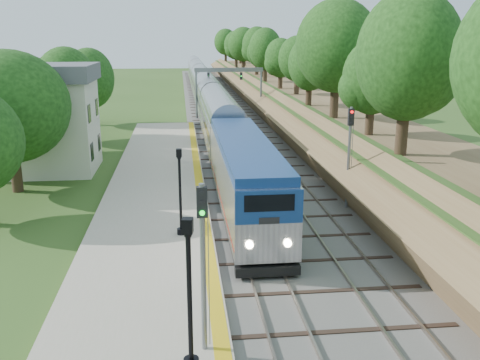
{
  "coord_description": "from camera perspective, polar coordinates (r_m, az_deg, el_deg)",
  "views": [
    {
      "loc": [
        -3.44,
        -10.99,
        10.06
      ],
      "look_at": [
        -0.5,
        15.52,
        2.8
      ],
      "focal_mm": 40.0,
      "sensor_mm": 36.0,
      "label": 1
    }
  ],
  "objects": [
    {
      "name": "signal_platform",
      "position": [
        16.37,
        -3.99,
        -7.51
      ],
      "size": [
        0.32,
        0.25,
        5.47
      ],
      "color": "slate",
      "rests_on": "platform"
    },
    {
      "name": "yellow_stripe",
      "position": [
        28.69,
        -3.79,
        -4.52
      ],
      "size": [
        0.55,
        68.0,
        0.01
      ],
      "primitive_type": "cube",
      "color": "gold",
      "rests_on": "platform"
    },
    {
      "name": "platform",
      "position": [
        28.79,
        -9.48,
        -5.04
      ],
      "size": [
        6.4,
        68.0,
        0.38
      ],
      "primitive_type": "cube",
      "color": "#A79E87",
      "rests_on": "ground"
    },
    {
      "name": "signal_farside",
      "position": [
        31.6,
        11.59,
        3.45
      ],
      "size": [
        0.33,
        0.26,
        5.99
      ],
      "color": "slate",
      "rests_on": "ground"
    },
    {
      "name": "trackbed",
      "position": [
        71.89,
        -1.94,
        7.23
      ],
      "size": [
        9.5,
        170.0,
        0.28
      ],
      "color": "#4C4944",
      "rests_on": "ground"
    },
    {
      "name": "train",
      "position": [
        76.69,
        -3.77,
        9.27
      ],
      "size": [
        2.84,
        113.87,
        4.17
      ],
      "color": "black",
      "rests_on": "trackbed"
    },
    {
      "name": "lamppost_mid",
      "position": [
        15.99,
        -5.38,
        -13.04
      ],
      "size": [
        0.47,
        0.47,
        4.76
      ],
      "color": "black",
      "rests_on": "platform"
    },
    {
      "name": "station_building",
      "position": [
        42.74,
        -20.68,
        6.22
      ],
      "size": [
        8.6,
        6.6,
        8.0
      ],
      "color": "beige",
      "rests_on": "ground"
    },
    {
      "name": "signal_gantry",
      "position": [
        66.45,
        -1.22,
        10.7
      ],
      "size": [
        8.4,
        0.38,
        6.2
      ],
      "color": "slate",
      "rests_on": "ground"
    },
    {
      "name": "embankment",
      "position": [
        72.77,
        4.7,
        8.78
      ],
      "size": [
        10.64,
        170.0,
        11.7
      ],
      "color": "brown",
      "rests_on": "ground"
    },
    {
      "name": "trees_behind_platform",
      "position": [
        33.05,
        -19.82,
        4.69
      ],
      "size": [
        7.82,
        53.32,
        7.21
      ],
      "color": "#332316",
      "rests_on": "ground"
    },
    {
      "name": "lamppost_far",
      "position": [
        26.52,
        -6.39,
        -1.81
      ],
      "size": [
        0.43,
        0.43,
        4.38
      ],
      "color": "black",
      "rests_on": "platform"
    }
  ]
}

